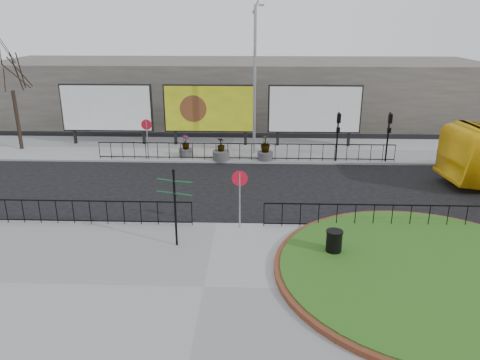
{
  "coord_description": "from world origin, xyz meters",
  "views": [
    {
      "loc": [
        1.65,
        -18.11,
        8.35
      ],
      "look_at": [
        0.94,
        1.6,
        1.51
      ],
      "focal_mm": 35.0,
      "sensor_mm": 36.0,
      "label": 1
    }
  ],
  "objects_px": {
    "billboard_mid": "(210,109)",
    "lamp_post": "(255,79)",
    "litter_bin": "(334,244)",
    "planter_a": "(186,149)",
    "planter_c": "(265,150)",
    "fingerpost_sign": "(175,200)",
    "planter_b": "(221,153)"
  },
  "relations": [
    {
      "from": "fingerpost_sign",
      "to": "planter_a",
      "type": "xyz_separation_m",
      "value": [
        -1.42,
        12.18,
        -1.37
      ]
    },
    {
      "from": "fingerpost_sign",
      "to": "planter_c",
      "type": "xyz_separation_m",
      "value": [
        3.55,
        11.56,
        -1.24
      ]
    },
    {
      "from": "billboard_mid",
      "to": "fingerpost_sign",
      "type": "relative_size",
      "value": 2.03
    },
    {
      "from": "planter_b",
      "to": "lamp_post",
      "type": "bearing_deg",
      "value": 38.55
    },
    {
      "from": "billboard_mid",
      "to": "planter_c",
      "type": "xyz_separation_m",
      "value": [
        3.7,
        -3.49,
        -1.87
      ]
    },
    {
      "from": "fingerpost_sign",
      "to": "litter_bin",
      "type": "bearing_deg",
      "value": 13.23
    },
    {
      "from": "billboard_mid",
      "to": "planter_a",
      "type": "xyz_separation_m",
      "value": [
        -1.27,
        -2.87,
        -2.0
      ]
    },
    {
      "from": "billboard_mid",
      "to": "lamp_post",
      "type": "distance_m",
      "value": 4.23
    },
    {
      "from": "lamp_post",
      "to": "planter_a",
      "type": "bearing_deg",
      "value": -168.15
    },
    {
      "from": "billboard_mid",
      "to": "planter_c",
      "type": "distance_m",
      "value": 5.42
    },
    {
      "from": "lamp_post",
      "to": "planter_c",
      "type": "relative_size",
      "value": 5.93
    },
    {
      "from": "lamp_post",
      "to": "fingerpost_sign",
      "type": "bearing_deg",
      "value": -102.34
    },
    {
      "from": "lamp_post",
      "to": "planter_c",
      "type": "height_order",
      "value": "lamp_post"
    },
    {
      "from": "planter_a",
      "to": "fingerpost_sign",
      "type": "bearing_deg",
      "value": -83.35
    },
    {
      "from": "planter_c",
      "to": "planter_a",
      "type": "bearing_deg",
      "value": 172.86
    },
    {
      "from": "litter_bin",
      "to": "planter_c",
      "type": "bearing_deg",
      "value": 100.63
    },
    {
      "from": "billboard_mid",
      "to": "lamp_post",
      "type": "bearing_deg",
      "value": -33.25
    },
    {
      "from": "fingerpost_sign",
      "to": "planter_b",
      "type": "height_order",
      "value": "fingerpost_sign"
    },
    {
      "from": "fingerpost_sign",
      "to": "planter_a",
      "type": "distance_m",
      "value": 12.34
    },
    {
      "from": "litter_bin",
      "to": "planter_a",
      "type": "bearing_deg",
      "value": 119.46
    },
    {
      "from": "billboard_mid",
      "to": "planter_b",
      "type": "bearing_deg",
      "value": -74.37
    },
    {
      "from": "billboard_mid",
      "to": "planter_a",
      "type": "relative_size",
      "value": 4.63
    },
    {
      "from": "planter_a",
      "to": "planter_c",
      "type": "relative_size",
      "value": 0.86
    },
    {
      "from": "lamp_post",
      "to": "planter_a",
      "type": "distance_m",
      "value": 6.08
    },
    {
      "from": "planter_b",
      "to": "planter_a",
      "type": "bearing_deg",
      "value": 162.83
    },
    {
      "from": "billboard_mid",
      "to": "lamp_post",
      "type": "relative_size",
      "value": 0.67
    },
    {
      "from": "lamp_post",
      "to": "litter_bin",
      "type": "relative_size",
      "value": 9.08
    },
    {
      "from": "billboard_mid",
      "to": "planter_c",
      "type": "relative_size",
      "value": 3.98
    },
    {
      "from": "lamp_post",
      "to": "litter_bin",
      "type": "distance_m",
      "value": 14.71
    },
    {
      "from": "fingerpost_sign",
      "to": "planter_b",
      "type": "xyz_separation_m",
      "value": [
        0.85,
        11.48,
        -1.41
      ]
    },
    {
      "from": "billboard_mid",
      "to": "planter_a",
      "type": "bearing_deg",
      "value": -113.93
    },
    {
      "from": "planter_a",
      "to": "planter_b",
      "type": "bearing_deg",
      "value": -17.17
    }
  ]
}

